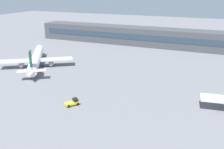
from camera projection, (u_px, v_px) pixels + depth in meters
ground_plane at (111, 83)px, 78.06m from camera, size 400.00×400.00×0.00m
terminal_building at (157, 37)px, 126.89m from camera, size 130.65×12.13×9.00m
airplane_mid at (36, 59)px, 94.31m from camera, size 25.35×33.69×9.62m
baggage_tug_yellow at (73, 102)px, 63.28m from camera, size 3.28×3.81×1.75m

